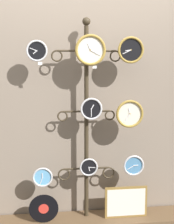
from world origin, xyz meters
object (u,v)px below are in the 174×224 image
object	(u,v)px
clock_bottom_right	(134,165)
vinyl_record	(44,209)
clock_top_right	(131,50)
picture_frame	(126,202)
clock_bottom_center	(89,167)
clock_middle_right	(130,114)
clock_middle_center	(91,109)
clock_top_center	(90,50)
clock_bottom_left	(43,177)
display_stand	(86,141)
clock_top_left	(37,51)

from	to	relation	value
clock_bottom_right	vinyl_record	bearing A→B (deg)	179.77
clock_top_right	picture_frame	xyz separation A→B (m)	(-0.01, 0.02, -1.59)
clock_bottom_center	picture_frame	distance (m)	0.57
clock_middle_right	picture_frame	world-z (taller)	clock_middle_right
clock_middle_center	clock_bottom_center	bearing A→B (deg)	139.84
clock_top_center	clock_bottom_left	xyz separation A→B (m)	(-0.49, 0.02, -1.27)
picture_frame	clock_bottom_left	bearing A→B (deg)	179.84
picture_frame	clock_top_right	bearing A→B (deg)	-53.06
clock_top_center	clock_bottom_center	xyz separation A→B (m)	(-0.01, 0.02, -1.19)
clock_top_right	clock_middle_right	xyz separation A→B (m)	(0.00, 0.01, -0.64)
vinyl_record	clock_top_center	bearing A→B (deg)	-0.32
clock_middle_right	clock_top_right	bearing A→B (deg)	-116.39
display_stand	clock_bottom_right	xyz separation A→B (m)	(0.48, -0.10, -0.25)
clock_bottom_right	picture_frame	size ratio (longest dim) A/B	0.48
clock_top_right	clock_bottom_right	distance (m)	1.19
clock_middle_center	clock_top_left	bearing A→B (deg)	179.39
clock_middle_right	vinyl_record	world-z (taller)	clock_middle_right
clock_middle_center	picture_frame	xyz separation A→B (m)	(0.38, 0.02, -1.01)
clock_top_left	vinyl_record	world-z (taller)	clock_top_left
clock_middle_center	picture_frame	size ratio (longest dim) A/B	0.49
display_stand	clock_bottom_right	distance (m)	0.56
clock_bottom_left	clock_bottom_center	world-z (taller)	clock_bottom_center
clock_top_right	picture_frame	size ratio (longest dim) A/B	0.58
clock_bottom_right	vinyl_record	distance (m)	1.03
clock_top_center	picture_frame	xyz separation A→B (m)	(0.39, 0.01, -1.59)
clock_top_center	vinyl_record	world-z (taller)	clock_top_center
clock_middle_center	clock_bottom_right	size ratio (longest dim) A/B	1.01
display_stand	clock_middle_right	bearing A→B (deg)	-12.45
display_stand	clock_middle_right	world-z (taller)	display_stand
clock_bottom_left	vinyl_record	xyz separation A→B (m)	(0.00, -0.01, -0.34)
display_stand	clock_top_right	xyz separation A→B (m)	(0.43, -0.11, 0.93)
clock_bottom_center	picture_frame	size ratio (longest dim) A/B	0.41
display_stand	clock_middle_right	distance (m)	0.53
clock_top_center	clock_top_right	size ratio (longest dim) A/B	1.15
clock_top_right	clock_bottom_center	bearing A→B (deg)	177.14
display_stand	vinyl_record	bearing A→B (deg)	-167.82
clock_bottom_right	display_stand	bearing A→B (deg)	168.09
clock_middle_right	clock_bottom_right	xyz separation A→B (m)	(0.05, -0.01, -0.55)
clock_top_right	clock_middle_center	xyz separation A→B (m)	(-0.39, 0.00, -0.58)
clock_middle_center	vinyl_record	bearing A→B (deg)	179.41
clock_top_center	clock_bottom_right	bearing A→B (deg)	-0.13
clock_middle_right	clock_bottom_center	size ratio (longest dim) A/B	1.52
clock_top_right	clock_bottom_left	world-z (taller)	clock_top_right
clock_middle_right	clock_bottom_left	xyz separation A→B (m)	(-0.89, 0.01, -0.64)
clock_middle_right	clock_bottom_center	world-z (taller)	clock_middle_right
clock_bottom_center	clock_bottom_right	xyz separation A→B (m)	(0.47, -0.02, 0.00)
clock_middle_right	vinyl_record	xyz separation A→B (m)	(-0.89, -0.00, -0.97)
vinyl_record	clock_top_right	bearing A→B (deg)	-0.42
clock_middle_right	picture_frame	size ratio (longest dim) A/B	0.63
clock_middle_center	picture_frame	bearing A→B (deg)	2.35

